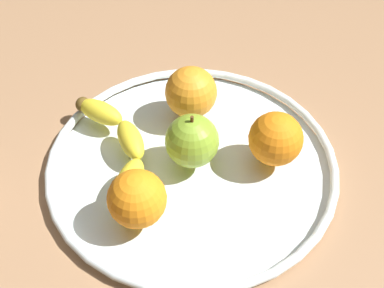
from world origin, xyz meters
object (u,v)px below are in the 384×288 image
Objects in this scene: fruit_bowl at (192,163)px; orange_front_left at (276,139)px; banana at (118,141)px; orange_back_left at (137,199)px; apple at (192,139)px; orange_center at (191,92)px.

orange_front_left reaches higher than fruit_bowl.
orange_front_left is (-0.89, -10.95, 4.52)cm from fruit_bowl.
banana is 2.87× the size of orange_back_left.
banana is 21.23cm from orange_front_left.
apple is 1.06× the size of orange_center.
fruit_bowl is 5.28× the size of orange_center.
fruit_bowl is 10.55cm from banana.
orange_center is 14.37cm from orange_front_left.
banana is at bearing 11.15° from orange_back_left.
orange_front_left is (7.75, -18.48, 0.04)cm from orange_back_left.
fruit_bowl is at bearing 85.33° from orange_front_left.
banana is 2.58× the size of apple.
banana is (2.98, 9.82, 2.46)cm from fruit_bowl.
apple is (0.35, -0.02, 4.48)cm from fruit_bowl.
orange_back_left is (-11.62, -2.29, 2.02)cm from banana.
orange_back_left is (-8.64, 7.53, 4.48)cm from fruit_bowl.
apple reaches higher than banana.
apple is at bearing -40.00° from orange_back_left.
orange_center is (9.03, -0.89, 0.17)cm from apple.
banana is 12.68cm from orange_center.
apple is (-2.63, -9.84, 2.02)cm from banana.
fruit_bowl is 5.47× the size of orange_front_left.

